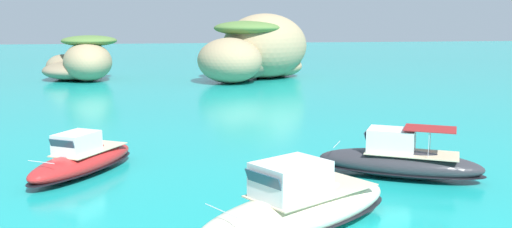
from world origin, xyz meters
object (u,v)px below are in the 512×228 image
at_px(motorboat_charcoal, 398,161).
at_px(motorboat_red, 82,160).
at_px(islet_large, 256,51).
at_px(channel_buoy, 397,142).
at_px(motorboat_cream, 298,208).
at_px(islet_small, 81,63).

relative_size(motorboat_charcoal, motorboat_red, 1.10).
bearing_deg(motorboat_red, islet_large, 69.68).
relative_size(motorboat_charcoal, channel_buoy, 6.59).
height_order(islet_large, channel_buoy, islet_large).
xyz_separation_m(motorboat_cream, channel_buoy, (10.90, 14.53, -0.72)).
bearing_deg(motorboat_red, motorboat_cream, -46.02).
xyz_separation_m(islet_small, motorboat_cream, (18.08, -64.74, -1.54)).
distance_m(islet_small, channel_buoy, 58.02).
bearing_deg(motorboat_charcoal, islet_small, 114.18).
xyz_separation_m(motorboat_red, channel_buoy, (21.38, 3.67, -0.53)).
bearing_deg(motorboat_cream, islet_large, 82.21).
height_order(islet_small, motorboat_cream, islet_small).
height_order(islet_large, islet_small, islet_large).
distance_m(motorboat_charcoal, channel_buoy, 7.97).
bearing_deg(motorboat_cream, motorboat_charcoal, 43.13).
xyz_separation_m(islet_small, motorboat_charcoal, (25.81, -57.50, -1.65)).
bearing_deg(motorboat_charcoal, channel_buoy, 66.54).
bearing_deg(motorboat_red, motorboat_charcoal, -11.23).
relative_size(islet_large, islet_small, 1.50).
distance_m(islet_large, channel_buoy, 47.82).
bearing_deg(islet_large, motorboat_cream, -97.79).
height_order(islet_large, motorboat_red, islet_large).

